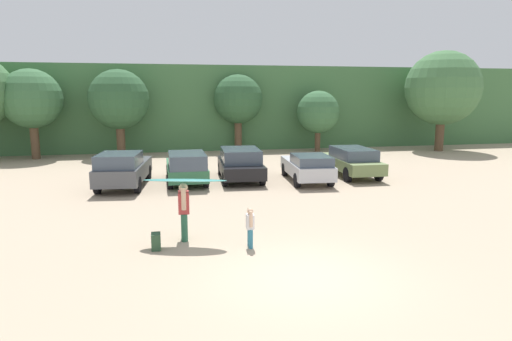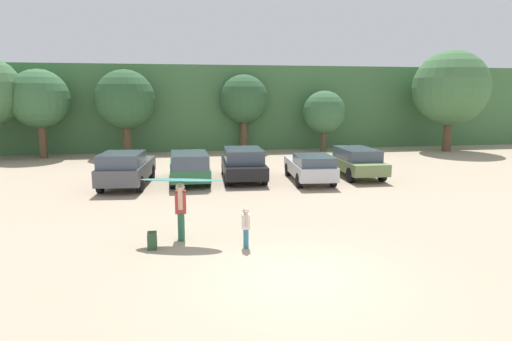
{
  "view_description": "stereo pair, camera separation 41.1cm",
  "coord_description": "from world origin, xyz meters",
  "px_view_note": "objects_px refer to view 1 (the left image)",
  "views": [
    {
      "loc": [
        -3.02,
        -9.1,
        4.1
      ],
      "look_at": [
        0.21,
        6.52,
        1.35
      ],
      "focal_mm": 31.08,
      "sensor_mm": 36.0,
      "label": 1
    },
    {
      "loc": [
        -2.62,
        -9.18,
        4.1
      ],
      "look_at": [
        0.21,
        6.52,
        1.35
      ],
      "focal_mm": 31.08,
      "sensor_mm": 36.0,
      "label": 2
    }
  ],
  "objects_px": {
    "parked_car_forest_green": "(186,167)",
    "person_child": "(250,225)",
    "parked_car_olive_green": "(352,160)",
    "parked_car_silver": "(307,167)",
    "backpack_dropped": "(156,241)",
    "parked_car_dark_gray": "(123,169)",
    "parked_car_black": "(240,163)",
    "person_adult": "(184,208)",
    "surfboard_teal": "(185,180)"
  },
  "relations": [
    {
      "from": "parked_car_forest_green",
      "to": "person_child",
      "type": "distance_m",
      "value": 9.31
    },
    {
      "from": "parked_car_olive_green",
      "to": "parked_car_silver",
      "type": "bearing_deg",
      "value": 112.45
    },
    {
      "from": "person_child",
      "to": "backpack_dropped",
      "type": "xyz_separation_m",
      "value": [
        -2.5,
        0.33,
        -0.39
      ]
    },
    {
      "from": "parked_car_forest_green",
      "to": "parked_car_olive_green",
      "type": "xyz_separation_m",
      "value": [
        8.29,
        0.19,
        0.01
      ]
    },
    {
      "from": "parked_car_olive_green",
      "to": "parked_car_dark_gray",
      "type": "bearing_deg",
      "value": 94.41
    },
    {
      "from": "person_child",
      "to": "backpack_dropped",
      "type": "relative_size",
      "value": 2.42
    },
    {
      "from": "parked_car_dark_gray",
      "to": "parked_car_olive_green",
      "type": "xyz_separation_m",
      "value": [
        11.09,
        0.55,
        -0.05
      ]
    },
    {
      "from": "parked_car_forest_green",
      "to": "person_child",
      "type": "xyz_separation_m",
      "value": [
        1.23,
        -9.23,
        -0.17
      ]
    },
    {
      "from": "parked_car_dark_gray",
      "to": "parked_car_silver",
      "type": "xyz_separation_m",
      "value": [
        8.41,
        -0.47,
        -0.11
      ]
    },
    {
      "from": "parked_car_dark_gray",
      "to": "parked_car_black",
      "type": "distance_m",
      "value": 5.44
    },
    {
      "from": "parked_car_silver",
      "to": "person_child",
      "type": "xyz_separation_m",
      "value": [
        -4.38,
        -8.4,
        -0.11
      ]
    },
    {
      "from": "parked_car_silver",
      "to": "person_adult",
      "type": "height_order",
      "value": "person_adult"
    },
    {
      "from": "parked_car_dark_gray",
      "to": "surfboard_teal",
      "type": "bearing_deg",
      "value": -157.33
    },
    {
      "from": "parked_car_black",
      "to": "parked_car_olive_green",
      "type": "relative_size",
      "value": 0.96
    },
    {
      "from": "parked_car_silver",
      "to": "surfboard_teal",
      "type": "distance_m",
      "value": 9.72
    },
    {
      "from": "parked_car_dark_gray",
      "to": "person_adult",
      "type": "relative_size",
      "value": 2.9
    },
    {
      "from": "parked_car_forest_green",
      "to": "surfboard_teal",
      "type": "relative_size",
      "value": 1.87
    },
    {
      "from": "surfboard_teal",
      "to": "parked_car_forest_green",
      "type": "bearing_deg",
      "value": -78.77
    },
    {
      "from": "parked_car_olive_green",
      "to": "backpack_dropped",
      "type": "height_order",
      "value": "parked_car_olive_green"
    },
    {
      "from": "parked_car_olive_green",
      "to": "parked_car_black",
      "type": "bearing_deg",
      "value": 90.33
    },
    {
      "from": "parked_car_forest_green",
      "to": "backpack_dropped",
      "type": "bearing_deg",
      "value": 171.47
    },
    {
      "from": "parked_car_olive_green",
      "to": "surfboard_teal",
      "type": "relative_size",
      "value": 1.94
    },
    {
      "from": "parked_car_black",
      "to": "person_child",
      "type": "bearing_deg",
      "value": 175.06
    },
    {
      "from": "parked_car_dark_gray",
      "to": "surfboard_teal",
      "type": "xyz_separation_m",
      "value": [
        2.36,
        -8.01,
        0.91
      ]
    },
    {
      "from": "parked_car_dark_gray",
      "to": "surfboard_teal",
      "type": "height_order",
      "value": "surfboard_teal"
    },
    {
      "from": "parked_car_black",
      "to": "surfboard_teal",
      "type": "distance_m",
      "value": 9.24
    },
    {
      "from": "parked_car_dark_gray",
      "to": "parked_car_forest_green",
      "type": "bearing_deg",
      "value": -76.48
    },
    {
      "from": "parked_car_black",
      "to": "person_adult",
      "type": "bearing_deg",
      "value": 163.4
    },
    {
      "from": "parked_car_black",
      "to": "surfboard_teal",
      "type": "height_order",
      "value": "surfboard_teal"
    },
    {
      "from": "person_adult",
      "to": "person_child",
      "type": "relative_size",
      "value": 1.51
    },
    {
      "from": "parked_car_forest_green",
      "to": "person_child",
      "type": "bearing_deg",
      "value": -172.84
    },
    {
      "from": "parked_car_silver",
      "to": "backpack_dropped",
      "type": "relative_size",
      "value": 9.95
    },
    {
      "from": "parked_car_black",
      "to": "parked_car_dark_gray",
      "type": "bearing_deg",
      "value": 100.31
    },
    {
      "from": "parked_car_olive_green",
      "to": "person_adult",
      "type": "distance_m",
      "value": 12.16
    },
    {
      "from": "parked_car_black",
      "to": "surfboard_teal",
      "type": "relative_size",
      "value": 1.87
    },
    {
      "from": "parked_car_black",
      "to": "person_adult",
      "type": "relative_size",
      "value": 2.74
    },
    {
      "from": "parked_car_silver",
      "to": "parked_car_olive_green",
      "type": "relative_size",
      "value": 0.95
    },
    {
      "from": "parked_car_black",
      "to": "person_child",
      "type": "relative_size",
      "value": 4.16
    },
    {
      "from": "parked_car_dark_gray",
      "to": "person_child",
      "type": "bearing_deg",
      "value": -149.33
    },
    {
      "from": "surfboard_teal",
      "to": "backpack_dropped",
      "type": "relative_size",
      "value": 5.38
    },
    {
      "from": "person_adult",
      "to": "surfboard_teal",
      "type": "distance_m",
      "value": 0.83
    },
    {
      "from": "person_adult",
      "to": "surfboard_teal",
      "type": "bearing_deg",
      "value": 110.66
    },
    {
      "from": "parked_car_black",
      "to": "parked_car_olive_green",
      "type": "xyz_separation_m",
      "value": [
        5.7,
        -0.13,
        -0.02
      ]
    },
    {
      "from": "parked_car_forest_green",
      "to": "surfboard_teal",
      "type": "xyz_separation_m",
      "value": [
        -0.44,
        -8.36,
        0.97
      ]
    },
    {
      "from": "parked_car_forest_green",
      "to": "parked_car_silver",
      "type": "xyz_separation_m",
      "value": [
        5.62,
        -0.83,
        -0.05
      ]
    },
    {
      "from": "parked_car_dark_gray",
      "to": "parked_car_silver",
      "type": "distance_m",
      "value": 8.43
    },
    {
      "from": "parked_car_olive_green",
      "to": "parked_car_forest_green",
      "type": "bearing_deg",
      "value": 92.9
    },
    {
      "from": "parked_car_black",
      "to": "person_child",
      "type": "xyz_separation_m",
      "value": [
        -1.37,
        -9.55,
        -0.19
      ]
    },
    {
      "from": "parked_car_forest_green",
      "to": "person_adult",
      "type": "height_order",
      "value": "person_adult"
    },
    {
      "from": "parked_car_silver",
      "to": "person_child",
      "type": "height_order",
      "value": "parked_car_silver"
    }
  ]
}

